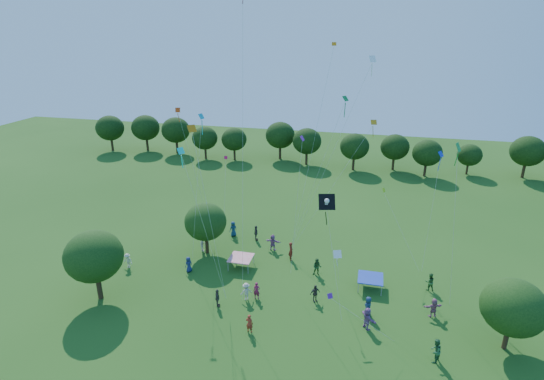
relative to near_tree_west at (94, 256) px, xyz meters
The scene contains 42 objects.
near_tree_west is the anchor object (origin of this frame).
near_tree_north 11.40m from the near_tree_west, 57.79° to the left, with size 4.26×4.26×5.49m.
near_tree_east 32.53m from the near_tree_west, ahead, with size 4.46×4.46×5.61m.
treeline 44.61m from the near_tree_west, 72.64° to the left, with size 88.01×8.77×6.77m.
tent_red_stripe 13.28m from the near_tree_west, 36.62° to the left, with size 2.20×2.20×1.10m.
tent_blue 23.98m from the near_tree_west, 17.11° to the left, with size 2.20×2.20×1.10m.
crowd_person_0 23.05m from the near_tree_west, ahead, with size 0.86×0.47×1.75m, color #1A2E4E.
crowd_person_1 13.98m from the near_tree_west, 13.19° to the left, with size 0.59×0.38×1.58m, color maroon.
crowd_person_2 27.55m from the near_tree_west, ahead, with size 0.92×0.50×1.86m, color #285D32.
crowd_person_3 13.11m from the near_tree_west, 12.49° to the left, with size 1.06×0.48×1.63m, color #C3B09C.
crowd_person_4 17.31m from the near_tree_west, 52.75° to the left, with size 1.02×0.46×1.73m, color #473D38.
crowd_person_5 28.28m from the near_tree_west, ahead, with size 1.56×0.56×1.67m, color #9D5B7C.
crowd_person_6 16.13m from the near_tree_west, 61.51° to the left, with size 0.87×0.47×1.76m, color navy.
crowd_person_7 18.32m from the near_tree_west, 34.75° to the left, with size 0.72×0.46×1.92m, color maroon.
crowd_person_8 19.80m from the near_tree_west, 24.31° to the left, with size 0.85×0.46×1.72m, color #244D21.
crowd_person_9 11.76m from the near_tree_west, 60.80° to the left, with size 1.10×0.49×1.68m, color beige.
crowd_person_10 10.90m from the near_tree_west, ahead, with size 0.96×0.44×1.63m, color #403C33.
crowd_person_11 22.87m from the near_tree_west, ahead, with size 1.72×0.61×1.84m, color #8C5592.
crowd_person_12 8.80m from the near_tree_west, 45.40° to the left, with size 0.77×0.42×1.56m, color navy.
crowd_person_13 14.27m from the near_tree_west, ahead, with size 0.59×0.38×1.59m, color #A02B1D.
crowd_person_14 29.17m from the near_tree_west, 15.85° to the left, with size 0.84×0.45×1.70m, color #32632A.
crowd_person_15 6.14m from the near_tree_west, 94.24° to the left, with size 0.99×0.44×1.51m, color beige.
crowd_person_16 18.88m from the near_tree_west, 12.01° to the left, with size 0.94×0.43×1.60m, color #443A36.
crowd_person_17 17.56m from the near_tree_west, 43.14° to the left, with size 1.65×0.59×1.77m, color #98588C.
pirate_kite 19.91m from the near_tree_west, ahead, with size 2.50×3.06×9.07m.
red_high_kite 21.72m from the near_tree_west, 31.00° to the left, with size 1.88×7.89×26.12m.
small_kite_0 16.72m from the near_tree_west, 67.29° to the left, with size 0.87×3.51×7.37m.
small_kite_1 23.96m from the near_tree_west, 39.38° to the left, with size 3.01×5.11×19.43m.
small_kite_2 26.86m from the near_tree_west, 25.95° to the left, with size 3.86×3.86×6.40m.
small_kite_3 22.91m from the near_tree_west, 29.48° to the left, with size 4.91×0.79×15.25m.
small_kite_4 13.08m from the near_tree_west, 66.68° to the left, with size 1.23×1.09×3.23m.
small_kite_5 21.14m from the near_tree_west, ahead, with size 4.75×1.85×4.37m.
small_kite_6 26.10m from the near_tree_west, 31.54° to the left, with size 6.83×2.30×18.44m.
small_kite_7 12.65m from the near_tree_west, 44.09° to the left, with size 1.65×1.10×13.81m.
small_kite_8 13.03m from the near_tree_west, 64.17° to the left, with size 1.82×2.78×13.86m.
small_kite_9 12.82m from the near_tree_west, ahead, with size 2.35×0.69×14.26m.
small_kite_10 26.39m from the near_tree_west, 36.06° to the left, with size 7.29×5.59×12.17m.
small_kite_11 29.13m from the near_tree_west, ahead, with size 1.68×1.08×13.41m.
small_kite_12 30.29m from the near_tree_west, 21.41° to the left, with size 0.86×2.69×10.64m.
small_kite_13 18.41m from the near_tree_west, 19.21° to the left, with size 0.94×0.49×12.73m.
small_kite_14 20.16m from the near_tree_west, ahead, with size 0.72×2.75×4.47m.
small_kite_15 13.55m from the near_tree_west, 15.88° to the right, with size 0.61×5.56×14.11m.
Camera 1 is at (6.64, -13.90, 22.04)m, focal length 28.00 mm.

